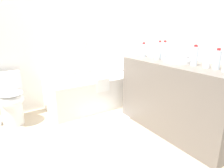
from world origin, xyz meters
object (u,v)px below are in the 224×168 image
Objects in this scene: sink_faucet at (187,59)px; water_bottle_1 at (159,50)px; water_bottle_3 at (195,56)px; water_bottle_2 at (217,60)px; toilet at (10,100)px; drinking_glass_2 at (157,57)px; water_bottle_5 at (164,51)px; drinking_glass_3 at (206,64)px; bath_mat at (107,119)px; sink_basin at (178,61)px; bathtub at (94,90)px; drinking_glass_1 at (150,54)px; water_bottle_4 at (143,50)px; drinking_glass_0 at (154,54)px.

water_bottle_1 is (-0.14, 0.35, 0.08)m from sink_faucet.
water_bottle_2 is at bearing -83.93° from water_bottle_3.
sink_faucet is at bearing 53.26° from toilet.
water_bottle_3 is 3.00× the size of drinking_glass_2.
drinking_glass_3 is (-0.02, -0.61, -0.07)m from water_bottle_5.
bath_mat is at bearing 141.46° from drinking_glass_2.
sink_faucet is 0.66× the size of water_bottle_3.
bathtub is at bearing 110.67° from sink_basin.
water_bottle_2 reaches higher than toilet.
drinking_glass_1 is at bearing 68.61° from drinking_glass_2.
drinking_glass_1 is (1.77, -0.79, 0.58)m from toilet.
water_bottle_4 reaches higher than sink_faucet.
water_bottle_3 is at bearing -93.45° from water_bottle_5.
drinking_glass_2 is at bearing 94.72° from drinking_glass_3.
bathtub is at bearing 85.76° from toilet.
water_bottle_5 is (0.07, -0.32, 0.02)m from water_bottle_4.
water_bottle_3 is at bearing -94.31° from water_bottle_1.
sink_faucet is at bearing -74.61° from drinking_glass_1.
bathtub reaches higher than drinking_glass_2.
sink_basin is 1.30× the size of water_bottle_1.
drinking_glass_2 is (-0.01, -0.28, -0.06)m from water_bottle_4.
drinking_glass_3 is at bearing -87.37° from water_bottle_4.
sink_faucet is 0.64× the size of water_bottle_1.
bathtub is 7.03× the size of water_bottle_2.
bath_mat is (-0.53, 0.13, -0.98)m from water_bottle_4.
bathtub is at bearing 116.30° from water_bottle_5.
drinking_glass_0 is at bearing 61.15° from toilet.
sink_basin is 0.57m from water_bottle_4.
water_bottle_1 is 1.22m from bath_mat.
toilet is (-1.25, 0.04, 0.08)m from bathtub.
water_bottle_5 is 0.12m from drinking_glass_2.
drinking_glass_0 is at bearing 87.52° from water_bottle_3.
sink_basin is at bearing -86.04° from water_bottle_4.
sink_basin is at bearing -80.06° from drinking_glass_2.
water_bottle_5 is at bearing -63.70° from bathtub.
water_bottle_4 reaches higher than drinking_glass_2.
water_bottle_2 reaches higher than drinking_glass_1.
sink_faucet is 0.37m from drinking_glass_2.
bathtub is at bearing 117.58° from sink_faucet.
sink_basin is 2.04× the size of sink_faucet.
water_bottle_2 is 0.70m from water_bottle_5.
toilet is 2.99× the size of water_bottle_1.
drinking_glass_2 is (-0.09, -0.06, -0.07)m from water_bottle_1.
water_bottle_5 is (0.00, 0.70, 0.02)m from water_bottle_2.
drinking_glass_2 is at bearing -111.39° from drinking_glass_1.
drinking_glass_3 is (-0.02, 0.09, -0.06)m from water_bottle_2.
sink_basin is 0.37m from drinking_glass_3.
water_bottle_2 is 2.54× the size of drinking_glass_3.
drinking_glass_1 is at bearing 105.39° from sink_faucet.
drinking_glass_0 reaches higher than drinking_glass_1.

